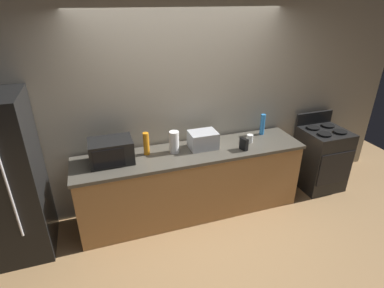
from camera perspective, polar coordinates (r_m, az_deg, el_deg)
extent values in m
plane|color=#A87F51|center=(3.92, 1.95, -15.78)|extent=(8.00, 8.00, 0.00)
cube|color=#B2A893|center=(3.90, -1.95, 7.13)|extent=(6.40, 0.10, 2.70)
cube|color=#B27F4C|center=(3.95, 0.00, -7.46)|extent=(2.80, 0.60, 0.86)
cube|color=#514C42|center=(3.73, 0.00, -1.66)|extent=(2.84, 0.64, 0.04)
cube|color=black|center=(3.70, -31.87, -5.85)|extent=(0.72, 0.70, 1.80)
cylinder|color=silver|center=(3.30, -31.07, -7.31)|extent=(0.02, 0.02, 1.10)
cube|color=black|center=(4.88, 22.88, -2.53)|extent=(0.60, 0.60, 0.90)
cube|color=black|center=(4.69, 25.22, -4.17)|extent=(0.55, 0.02, 0.48)
cube|color=black|center=(4.86, 21.88, 4.56)|extent=(0.60, 0.04, 0.18)
cylinder|color=black|center=(4.53, 23.57, 1.68)|extent=(0.18, 0.18, 0.02)
cylinder|color=black|center=(4.70, 25.96, 2.06)|extent=(0.18, 0.18, 0.02)
cylinder|color=black|center=(4.69, 21.71, 2.83)|extent=(0.18, 0.18, 0.02)
cylinder|color=black|center=(4.86, 24.08, 3.17)|extent=(0.18, 0.18, 0.02)
cube|color=black|center=(3.55, -14.87, -1.29)|extent=(0.48, 0.34, 0.27)
cube|color=black|center=(3.39, -15.27, -2.66)|extent=(0.34, 0.01, 0.21)
cube|color=#B7BABF|center=(3.77, 2.04, 0.79)|extent=(0.34, 0.26, 0.21)
cylinder|color=white|center=(3.65, -3.35, 0.36)|extent=(0.12, 0.12, 0.27)
cube|color=black|center=(3.78, 9.66, -0.02)|extent=(0.08, 0.12, 0.15)
cylinder|color=orange|center=(3.63, -8.54, 0.05)|extent=(0.07, 0.07, 0.28)
cylinder|color=#338CE5|center=(4.24, 13.04, 3.59)|extent=(0.06, 0.06, 0.29)
cylinder|color=white|center=(4.00, 10.75, 1.01)|extent=(0.08, 0.08, 0.11)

